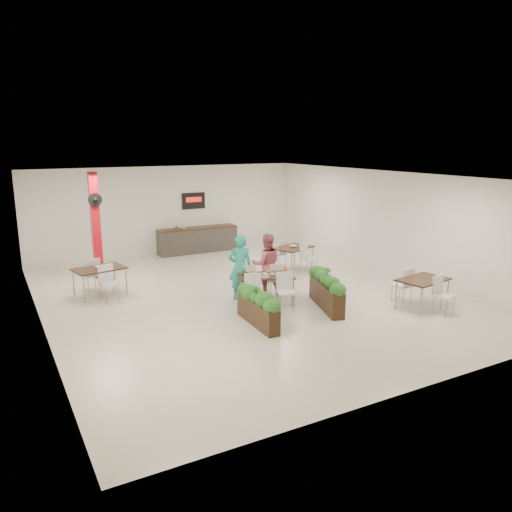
{
  "coord_description": "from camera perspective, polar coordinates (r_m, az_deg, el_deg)",
  "views": [
    {
      "loc": [
        -5.86,
        -11.43,
        4.1
      ],
      "look_at": [
        0.33,
        -0.12,
        1.1
      ],
      "focal_mm": 35.0,
      "sensor_mm": 36.0,
      "label": 1
    }
  ],
  "objects": [
    {
      "name": "side_table_a",
      "position": [
        14.08,
        -17.46,
        -1.76
      ],
      "size": [
        1.44,
        1.67,
        0.92
      ],
      "rotation": [
        0.0,
        0.0,
        0.2
      ],
      "color": "black",
      "rests_on": "ground"
    },
    {
      "name": "ground",
      "position": [
        13.49,
        -1.48,
        -4.61
      ],
      "size": [
        12.0,
        12.0,
        0.0
      ],
      "primitive_type": "plane",
      "color": "beige",
      "rests_on": "ground"
    },
    {
      "name": "planter_left",
      "position": [
        11.3,
        0.2,
        -5.51
      ],
      "size": [
        0.48,
        1.79,
        0.93
      ],
      "rotation": [
        0.0,
        0.0,
        1.51
      ],
      "color": "black",
      "rests_on": "ground"
    },
    {
      "name": "side_table_b",
      "position": [
        16.1,
        4.27,
        0.62
      ],
      "size": [
        1.47,
        1.66,
        0.92
      ],
      "rotation": [
        0.0,
        0.0,
        0.37
      ],
      "color": "black",
      "rests_on": "ground"
    },
    {
      "name": "diner_man",
      "position": [
        13.05,
        -1.83,
        -1.28
      ],
      "size": [
        0.73,
        0.6,
        1.72
      ],
      "primitive_type": "imported",
      "rotation": [
        0.0,
        0.0,
        2.81
      ],
      "color": "teal",
      "rests_on": "ground"
    },
    {
      "name": "planter_right",
      "position": [
        12.56,
        8.06,
        -3.68
      ],
      "size": [
        0.89,
        1.91,
        1.04
      ],
      "rotation": [
        0.0,
        0.0,
        1.25
      ],
      "color": "black",
      "rests_on": "ground"
    },
    {
      "name": "red_column",
      "position": [
        15.68,
        -17.84,
        3.45
      ],
      "size": [
        0.4,
        0.41,
        3.2
      ],
      "color": "#B00B19",
      "rests_on": "ground"
    },
    {
      "name": "service_counter",
      "position": [
        18.76,
        -6.69,
        1.91
      ],
      "size": [
        3.0,
        0.64,
        2.2
      ],
      "color": "#322E2C",
      "rests_on": "ground"
    },
    {
      "name": "diner_woman",
      "position": [
        13.42,
        1.22,
        -0.95
      ],
      "size": [
        0.98,
        0.87,
        1.69
      ],
      "primitive_type": "imported",
      "rotation": [
        0.0,
        0.0,
        2.81
      ],
      "color": "#D05C77",
      "rests_on": "ground"
    },
    {
      "name": "side_table_c",
      "position": [
        13.07,
        18.52,
        -3.0
      ],
      "size": [
        1.37,
        1.67,
        0.92
      ],
      "rotation": [
        0.0,
        0.0,
        0.17
      ],
      "color": "black",
      "rests_on": "ground"
    },
    {
      "name": "room_shell",
      "position": [
        13.02,
        -1.53,
        3.84
      ],
      "size": [
        10.1,
        12.1,
        3.22
      ],
      "color": "white",
      "rests_on": "ground"
    },
    {
      "name": "main_table",
      "position": [
        12.73,
        1.07,
        -2.7
      ],
      "size": [
        1.68,
        1.93,
        0.92
      ],
      "rotation": [
        0.0,
        0.0,
        -0.33
      ],
      "color": "black",
      "rests_on": "ground"
    }
  ]
}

